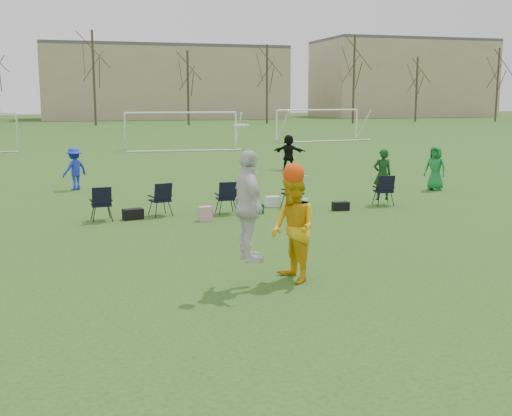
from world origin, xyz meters
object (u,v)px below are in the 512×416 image
object	(u,v)px
goal_mid	(181,120)
fielder_blue	(75,169)
fielder_green_far	(435,168)
goal_right	(318,116)
fielder_black	(289,152)
center_contest	(275,218)

from	to	relation	value
goal_mid	fielder_blue	bearing A→B (deg)	-107.38
fielder_green_far	goal_right	bearing A→B (deg)	132.46
fielder_blue	fielder_black	bearing A→B (deg)	165.54
goal_mid	goal_right	size ratio (longest dim) A/B	1.01
goal_mid	goal_right	world-z (taller)	same
fielder_black	center_contest	distance (m)	18.85
fielder_black	goal_mid	xyz separation A→B (m)	(-2.79, 13.67, 1.09)
fielder_green_far	fielder_black	size ratio (longest dim) A/B	0.98
fielder_green_far	fielder_black	xyz separation A→B (m)	(-2.98, 7.87, 0.01)
fielder_green_far	goal_mid	size ratio (longest dim) A/B	0.22
fielder_blue	goal_right	world-z (taller)	goal_right
goal_right	fielder_black	bearing A→B (deg)	-123.10
fielder_blue	fielder_green_far	size ratio (longest dim) A/B	0.96
fielder_green_far	center_contest	xyz separation A→B (m)	(-9.35, -9.86, 0.41)
goal_right	goal_mid	bearing A→B (deg)	-161.43
fielder_black	goal_right	size ratio (longest dim) A/B	0.23
fielder_green_far	center_contest	size ratio (longest dim) A/B	0.56
goal_mid	center_contest	bearing A→B (deg)	-92.50
center_contest	goal_mid	distance (m)	31.61
center_contest	fielder_black	bearing A→B (deg)	70.25
fielder_black	goal_right	bearing A→B (deg)	-79.80
fielder_green_far	goal_right	distance (m)	28.26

